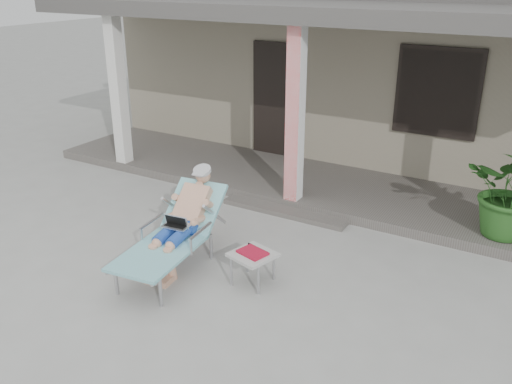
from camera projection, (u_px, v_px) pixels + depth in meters
The scene contains 7 objects.
ground at pixel (215, 267), 6.78m from camera, with size 60.00×60.00×0.00m, color #9E9E99.
house at pixel (388, 62), 11.33m from camera, with size 10.40×5.40×3.30m.
porch_deck at pixel (315, 185), 9.15m from camera, with size 10.00×2.00×0.15m, color #605B56.
porch_overhang at pixel (322, 18), 8.08m from camera, with size 10.00×2.30×2.85m.
porch_step at pixel (284, 211), 8.24m from camera, with size 2.00×0.30×0.07m, color #605B56.
lounger at pixel (177, 211), 6.57m from camera, with size 0.89×1.88×1.19m.
side_table at pixel (253, 256), 6.31m from camera, with size 0.57×0.57×0.41m.
Camera 1 is at (3.44, -4.85, 3.44)m, focal length 38.00 mm.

